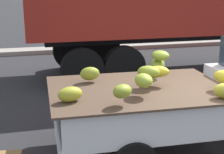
{
  "coord_description": "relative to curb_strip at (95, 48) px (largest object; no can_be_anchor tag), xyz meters",
  "views": [
    {
      "loc": [
        -2.81,
        -4.24,
        2.59
      ],
      "look_at": [
        -1.44,
        0.86,
        1.11
      ],
      "focal_mm": 53.48,
      "sensor_mm": 36.0,
      "label": 1
    }
  ],
  "objects": [
    {
      "name": "ground",
      "position": [
        0.0,
        -8.84,
        -0.08
      ],
      "size": [
        220.0,
        220.0,
        0.0
      ],
      "primitive_type": "plane",
      "color": "#28282B"
    },
    {
      "name": "curb_strip",
      "position": [
        0.0,
        0.0,
        0.0
      ],
      "size": [
        80.0,
        0.8,
        0.16
      ],
      "primitive_type": "cube",
      "color": "gray",
      "rests_on": "ground"
    }
  ]
}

